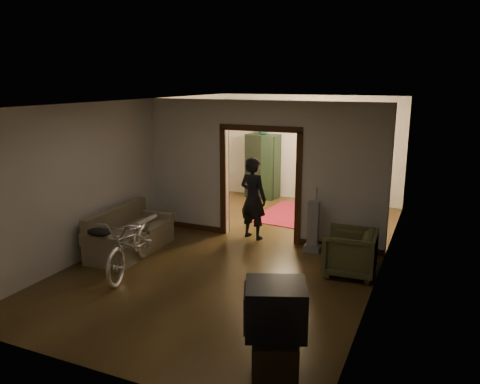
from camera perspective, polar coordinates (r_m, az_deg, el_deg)
The scene contains 24 objects.
floor at distance 9.09m, azimuth 0.76°, elevation -6.96°, with size 5.00×8.50×0.01m, color #362611.
ceiling at distance 8.53m, azimuth 0.82°, elevation 10.95°, with size 5.00×8.50×0.01m, color white.
wall_back at distance 12.67m, azimuth 8.33°, elevation 5.30°, with size 5.00×0.02×2.80m, color beige.
wall_left at distance 9.93m, azimuth -12.64°, elevation 2.85°, with size 0.02×8.50×2.80m, color beige.
wall_right at distance 8.09m, azimuth 17.33°, elevation 0.17°, with size 0.02×8.50×2.80m, color beige.
partition_wall at distance 9.39m, azimuth 2.58°, elevation 2.56°, with size 5.00×0.14×2.80m, color beige.
door_casing at distance 9.45m, azimuth 2.56°, elevation 0.78°, with size 1.74×0.20×2.32m, color #361C0C.
far_window at distance 12.45m, azimuth 11.42°, elevation 5.73°, with size 0.98×0.06×1.28m, color black.
chandelier at distance 10.90m, azimuth 6.00°, elevation 9.08°, with size 0.24×0.24×0.24m, color #FFE0A5.
light_switch at distance 9.03m, azimuth 8.62°, elevation 1.01°, with size 0.08×0.01×0.12m, color silver.
sofa at distance 9.05m, azimuth -13.20°, elevation -4.64°, with size 0.82×1.81×0.83m, color brown.
rolled_paper at distance 9.19m, azimuth -11.63°, elevation -3.54°, with size 0.10×0.10×0.79m, color beige.
jacket at distance 8.27m, azimuth -16.78°, elevation -4.70°, with size 0.44×0.33×0.13m, color black.
bicycle at distance 8.14m, azimuth -13.16°, elevation -6.10°, with size 0.66×1.89×1.00m, color silver.
armchair at distance 8.06m, azimuth 13.25°, elevation -7.17°, with size 0.82×0.84×0.77m, color #4D4F2C.
tv_stand at distance 5.43m, azimuth 4.24°, elevation -19.55°, with size 0.50×0.45×0.45m, color black.
crt_tv at distance 5.13m, azimuth 4.36°, elevation -13.95°, with size 0.64×0.57×0.55m, color black.
vacuum at distance 8.93m, azimuth 8.92°, elevation -4.16°, with size 0.30×0.24×0.99m, color gray.
person at distance 9.48m, azimuth 1.60°, elevation -0.76°, with size 0.62×0.40×1.69m, color black.
oriental_rug at distance 11.40m, azimuth 6.77°, elevation -2.73°, with size 1.59×2.08×0.02m, color maroon.
locker at distance 12.84m, azimuth 2.78°, elevation 3.17°, with size 0.87×0.49×1.75m, color black.
globe at distance 12.69m, azimuth 2.83°, elevation 7.90°, with size 0.30×0.30×0.30m, color #1E5972.
desk at distance 11.98m, azimuth 11.96°, elevation -0.42°, with size 0.96×0.54×0.71m, color black.
desk_chair at distance 11.74m, azimuth 9.32°, elevation 0.07°, with size 0.43×0.43×0.97m, color black.
Camera 1 is at (3.31, -7.85, 3.19)m, focal length 35.00 mm.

